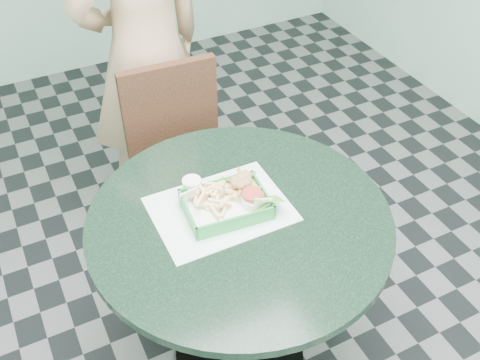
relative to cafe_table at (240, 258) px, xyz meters
name	(u,v)px	position (x,y,z in m)	size (l,w,h in m)	color
floor	(240,354)	(0.00, 0.00, -0.58)	(4.00, 5.00, 0.02)	#303335
cafe_table	(240,258)	(0.00, 0.00, 0.00)	(0.94, 0.94, 0.75)	black
dining_chair	(183,161)	(0.04, 0.61, -0.05)	(0.39, 0.39, 0.93)	#3F2C1B
diner_person	(142,23)	(0.04, 0.93, 0.42)	(0.73, 0.48, 1.99)	tan
placemat	(221,214)	(-0.04, 0.06, 0.17)	(0.41, 0.31, 0.00)	silver
food_basket	(226,212)	(-0.03, 0.04, 0.19)	(0.25, 0.18, 0.05)	#238F39
crab_sandwich	(239,187)	(0.05, 0.09, 0.22)	(0.11, 0.11, 0.07)	#D5B763
fries_pile	(210,202)	(-0.06, 0.08, 0.21)	(0.11, 0.13, 0.05)	#FFD68D
sauce_ramekin	(190,190)	(-0.10, 0.15, 0.22)	(0.06, 0.06, 0.03)	white
garnish_cup	(256,202)	(0.07, 0.02, 0.21)	(0.11, 0.11, 0.04)	white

